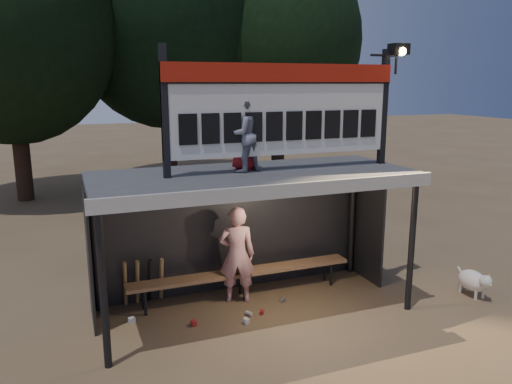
% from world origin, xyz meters
% --- Properties ---
extents(ground, '(80.00, 80.00, 0.00)m').
position_xyz_m(ground, '(0.00, 0.00, 0.00)').
color(ground, brown).
rests_on(ground, ground).
extents(player, '(0.70, 0.57, 1.68)m').
position_xyz_m(player, '(-0.14, 0.41, 0.84)').
color(player, white).
rests_on(player, ground).
extents(child_a, '(0.69, 0.62, 1.17)m').
position_xyz_m(child_a, '(-0.14, 0.07, 2.90)').
color(child_a, gray).
rests_on(child_a, dugout_shelter).
extents(child_b, '(0.59, 0.52, 1.01)m').
position_xyz_m(child_b, '(-0.07, 0.25, 2.83)').
color(child_b, maroon).
rests_on(child_b, dugout_shelter).
extents(dugout_shelter, '(5.10, 2.08, 2.32)m').
position_xyz_m(dugout_shelter, '(0.00, 0.24, 1.85)').
color(dugout_shelter, '#3A3A3D').
rests_on(dugout_shelter, ground).
extents(scoreboard_assembly, '(4.10, 0.27, 1.99)m').
position_xyz_m(scoreboard_assembly, '(0.56, -0.01, 3.32)').
color(scoreboard_assembly, black).
rests_on(scoreboard_assembly, dugout_shelter).
extents(bench, '(4.00, 0.35, 0.48)m').
position_xyz_m(bench, '(0.00, 0.55, 0.43)').
color(bench, '#8F6543').
rests_on(bench, ground).
extents(tree_left, '(6.46, 6.46, 9.27)m').
position_xyz_m(tree_left, '(-4.00, 10.00, 5.51)').
color(tree_left, '#321F16').
rests_on(tree_left, ground).
extents(tree_mid, '(7.22, 7.22, 10.36)m').
position_xyz_m(tree_mid, '(1.00, 11.50, 6.17)').
color(tree_mid, '#301E15').
rests_on(tree_mid, ground).
extents(tree_right, '(6.08, 6.08, 8.72)m').
position_xyz_m(tree_right, '(5.00, 10.50, 5.19)').
color(tree_right, black).
rests_on(tree_right, ground).
extents(dog, '(0.36, 0.81, 0.49)m').
position_xyz_m(dog, '(3.81, -0.89, 0.28)').
color(dog, silver).
rests_on(dog, ground).
extents(bats, '(0.67, 0.35, 0.84)m').
position_xyz_m(bats, '(-1.66, 0.82, 0.43)').
color(bats, olive).
rests_on(bats, ground).
extents(litter, '(2.64, 0.78, 0.08)m').
position_xyz_m(litter, '(-0.49, -0.10, 0.04)').
color(litter, maroon).
rests_on(litter, ground).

